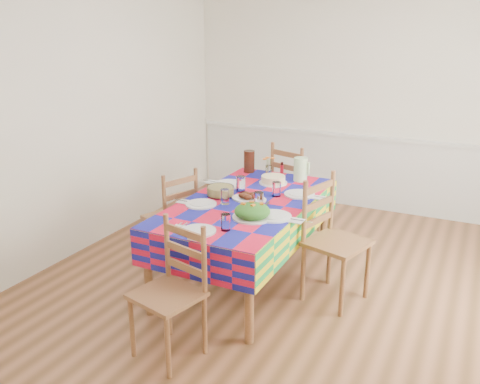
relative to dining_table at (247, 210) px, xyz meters
The scene contains 22 objects.
room 0.83m from the dining_table, 11.52° to the right, with size 4.58×5.08×2.78m.
wainscot 2.44m from the dining_table, 79.15° to the left, with size 4.41×0.06×0.92m.
dining_table is the anchor object (origin of this frame).
setting_near_head 0.76m from the dining_table, 87.53° to the right, with size 0.42×0.28×0.13m.
setting_left_near 0.36m from the dining_table, 137.25° to the right, with size 0.48×0.29×0.13m.
setting_left_far 0.43m from the dining_table, 135.28° to the left, with size 0.54×0.32×0.14m.
setting_right_near 0.39m from the dining_table, 37.23° to the right, with size 0.55×0.32×0.14m.
setting_right_far 0.43m from the dining_table, 45.37° to the left, with size 0.52×0.30×0.13m.
meat_platter 0.11m from the dining_table, 87.73° to the left, with size 0.31×0.23×0.06m.
salad_platter 0.44m from the dining_table, 59.33° to the right, with size 0.31×0.31×0.13m.
pasta_bowl 0.30m from the dining_table, behind, with size 0.24×0.24×0.09m.
cake 0.58m from the dining_table, 89.76° to the left, with size 0.27×0.27×0.07m.
serving_utensils 0.23m from the dining_table, 34.19° to the right, with size 0.14×0.32×0.01m.
flower_vase 0.83m from the dining_table, 100.44° to the left, with size 0.12×0.10×0.20m.
hot_sauce 0.84m from the dining_table, 90.79° to the left, with size 0.04×0.04×0.15m, color #B70E1C.
green_pitcher 0.82m from the dining_table, 75.16° to the left, with size 0.13×0.13×0.23m, color #BFF1AA.
tea_pitcher 0.93m from the dining_table, 114.33° to the left, with size 0.11×0.11×0.22m, color black.
name_card 0.94m from the dining_table, 88.75° to the right, with size 0.07×0.02×0.02m, color white.
chair_near 1.23m from the dining_table, 89.51° to the right, with size 0.50×0.49×0.95m.
chair_far 1.22m from the dining_table, 90.65° to the left, with size 0.55×0.54×1.02m.
chair_left 0.79m from the dining_table, behind, with size 0.52×0.53×0.94m.
chair_right 0.78m from the dining_table, ahead, with size 0.55×0.56×1.04m.
Camera 1 is at (1.32, -3.65, 2.17)m, focal length 38.00 mm.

